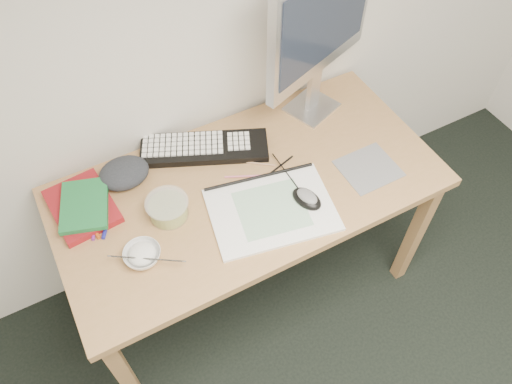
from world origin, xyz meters
TOP-DOWN VIEW (x-y plane):
  - desk at (-0.07, 1.43)m, footprint 1.40×0.70m
  - mousepad at (0.36, 1.28)m, footprint 0.21×0.19m
  - sketchpad at (-0.05, 1.29)m, footprint 0.48×0.38m
  - keyboard at (-0.14, 1.65)m, footprint 0.50×0.34m
  - monitor at (0.35, 1.66)m, footprint 0.52×0.22m
  - mouse at (0.07, 1.26)m, footprint 0.10×0.13m
  - rice_bowl at (-0.51, 1.32)m, footprint 0.12×0.12m
  - chopsticks at (-0.51, 1.29)m, footprint 0.21×0.15m
  - fruit_tub at (-0.37, 1.44)m, footprint 0.15×0.15m
  - book_red at (-0.63, 1.61)m, footprint 0.22×0.28m
  - book_green at (-0.62, 1.59)m, footprint 0.22×0.25m
  - cloth_lump at (-0.45, 1.67)m, footprint 0.17×0.15m
  - pencil_pink at (-0.04, 1.46)m, footprint 0.18×0.09m
  - pencil_tan at (-0.02, 1.52)m, footprint 0.16×0.12m
  - pencil_black at (0.05, 1.44)m, footprint 0.17×0.06m
  - marker_blue at (-0.57, 1.51)m, footprint 0.09×0.13m
  - marker_orange at (-0.63, 1.53)m, footprint 0.04×0.14m
  - marker_purple at (-0.61, 1.52)m, footprint 0.06×0.12m

SIDE VIEW (x-z plane):
  - desk at x=-0.07m, z-range 0.29..1.04m
  - mousepad at x=0.36m, z-range 0.75..0.75m
  - pencil_black at x=0.05m, z-range 0.75..0.76m
  - pencil_tan at x=-0.02m, z-range 0.75..0.76m
  - pencil_pink at x=-0.04m, z-range 0.75..0.76m
  - marker_purple at x=-0.61m, z-range 0.75..0.76m
  - sketchpad at x=-0.05m, z-range 0.75..0.76m
  - marker_orange at x=-0.63m, z-range 0.75..0.76m
  - marker_blue at x=-0.57m, z-range 0.75..0.76m
  - book_red at x=-0.63m, z-range 0.75..0.78m
  - keyboard at x=-0.14m, z-range 0.75..0.78m
  - rice_bowl at x=-0.51m, z-range 0.75..0.79m
  - cloth_lump at x=-0.45m, z-range 0.75..0.81m
  - mouse at x=0.07m, z-range 0.76..0.80m
  - fruit_tub at x=-0.37m, z-range 0.75..0.82m
  - book_green at x=-0.62m, z-range 0.78..0.80m
  - chopsticks at x=-0.51m, z-range 0.78..0.80m
  - monitor at x=0.35m, z-range 0.83..1.46m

